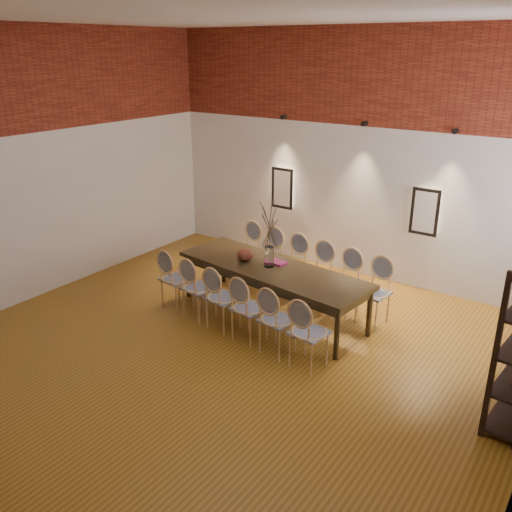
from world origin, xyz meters
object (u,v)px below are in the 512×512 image
Objects in this scene: chair_near_a at (177,278)px; vase at (269,257)px; chair_near_b at (199,287)px; chair_far_b at (267,259)px; chair_far_f at (373,293)px; dining_table at (272,291)px; chair_far_c at (291,266)px; chair_near_f at (309,332)px; chair_far_a at (245,252)px; chair_far_d at (316,275)px; chair_far_e at (344,283)px; book at (277,262)px; chair_near_e at (278,320)px; bowl at (245,254)px; chair_near_d at (249,308)px; chair_near_c at (223,297)px.

chair_near_a is 3.13× the size of vase.
chair_near_b is 1.50m from chair_far_b.
dining_table is at bearing 31.63° from chair_far_f.
dining_table is at bearing 107.99° from chair_far_c.
chair_near_f is 2.09m from chair_far_c.
chair_far_a is at bearing -0.00° from chair_far_c.
chair_far_b reaches higher than dining_table.
chair_far_a is at bearing -0.00° from chair_far_d.
chair_far_e is 1.01m from book.
chair_near_f and chair_far_f have the same top height.
dining_table is at bearing 45.75° from chair_near_b.
dining_table is 3.11× the size of chair_near_e.
bowl is at bearing 107.77° from chair_far_b.
chair_far_b is 0.94m from book.
chair_far_b and chair_far_c have the same top height.
chair_far_e is 1.00× the size of chair_far_f.
chair_far_c and chair_far_f have the same top height.
chair_far_a is (-1.28, 1.66, 0.00)m from chair_near_d.
vase is at bearing 103.85° from chair_far_c.
chair_far_d is 0.49m from chair_far_e.
chair_far_d is 1.14m from bowl.
chair_near_a is 2.86m from chair_far_f.
chair_near_e is 1.58m from chair_far_f.
chair_near_d is 1.00× the size of chair_far_b.
chair_near_e is at bearing 90.00° from chair_far_e.
chair_near_d is (0.15, -0.77, 0.09)m from dining_table.
chair_far_e is at bearing 26.95° from bowl.
chair_near_e is (1.93, -0.23, 0.00)m from chair_near_a.
chair_far_d is at bearing 45.75° from chair_near_a.
chair_near_a is at bearing -180.00° from chair_near_e.
chair_near_f is 1.00× the size of chair_far_d.
bowl reaches higher than book.
chair_near_b is at bearing -180.00° from chair_near_f.
chair_near_f is at bearing 90.00° from chair_far_f.
chair_near_c is at bearing -180.00° from chair_near_f.
chair_near_d is 3.13× the size of vase.
chair_far_b is 1.00× the size of chair_far_d.
chair_near_e is at bearing 142.41° from chair_far_a.
chair_far_d is 0.97m from chair_far_f.
chair_near_c reaches higher than dining_table.
chair_near_e is 1.00× the size of chair_far_e.
dining_table is at bearing 134.25° from chair_far_b.
chair_near_f reaches higher than dining_table.
chair_near_d reaches higher than book.
book is (-1.32, -0.43, 0.30)m from chair_far_f.
chair_near_c is 1.00× the size of chair_far_a.
chair_near_f is 1.00× the size of chair_far_a.
chair_far_c is 3.62× the size of book.
chair_near_f is 1.00× the size of chair_far_b.
chair_far_e is at bearing -180.00° from chair_far_c.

